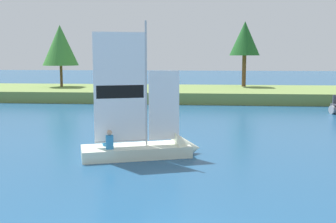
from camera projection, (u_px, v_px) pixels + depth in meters
The scene contains 4 objects.
shore_bank at pixel (194, 93), 38.78m from camera, with size 80.00×10.01×0.95m, color olive.
shoreline_tree_midleft at pixel (60, 45), 40.26m from camera, with size 3.46×3.46×5.99m.
shoreline_tree_centre at pixel (245, 39), 40.45m from camera, with size 2.96×2.96×6.35m.
sailboat at pixel (155, 145), 16.85m from camera, with size 5.06×2.93×5.86m.
Camera 1 is at (1.02, -7.53, 4.09)m, focal length 44.35 mm.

